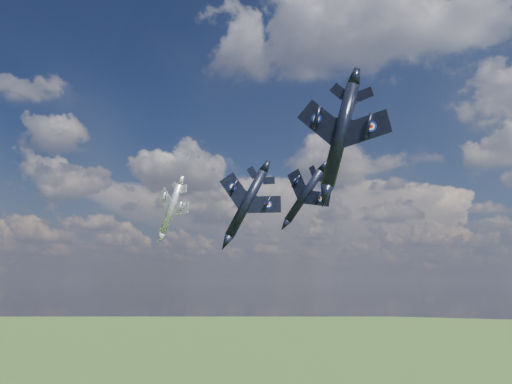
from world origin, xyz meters
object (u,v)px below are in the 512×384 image
at_px(jet_lead_navy, 246,203).
at_px(jet_left_silver, 171,209).
at_px(jet_high_navy, 304,196).
at_px(jet_right_navy, 340,135).

height_order(jet_lead_navy, jet_left_silver, jet_left_silver).
distance_m(jet_high_navy, jet_left_silver, 24.57).
bearing_deg(jet_lead_navy, jet_high_navy, 67.32).
bearing_deg(jet_lead_navy, jet_right_navy, -64.37).
relative_size(jet_right_navy, jet_high_navy, 0.89).
xyz_separation_m(jet_lead_navy, jet_high_navy, (2.84, 21.05, 4.38)).
height_order(jet_lead_navy, jet_high_navy, jet_high_navy).
relative_size(jet_right_navy, jet_left_silver, 1.03).
height_order(jet_lead_navy, jet_right_navy, jet_right_navy).
bearing_deg(jet_high_navy, jet_left_silver, -146.14).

